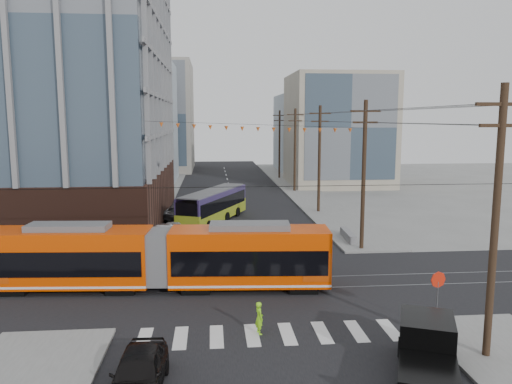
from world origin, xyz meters
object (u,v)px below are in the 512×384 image
(streetcar, at_px, (160,258))
(pickup_truck, at_px, (428,359))
(city_bus, at_px, (213,206))
(black_sedan, at_px, (139,373))

(streetcar, relative_size, pickup_truck, 3.36)
(streetcar, height_order, city_bus, streetcar)
(pickup_truck, relative_size, black_sedan, 1.27)
(pickup_truck, height_order, black_sedan, pickup_truck)
(city_bus, xyz_separation_m, black_sedan, (-2.81, -29.63, -0.79))
(streetcar, xyz_separation_m, black_sedan, (0.30, -11.00, -1.08))
(black_sedan, bearing_deg, streetcar, 93.56)
(streetcar, height_order, pickup_truck, streetcar)
(streetcar, xyz_separation_m, pickup_truck, (10.74, -11.32, -0.88))
(city_bus, distance_m, pickup_truck, 30.92)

